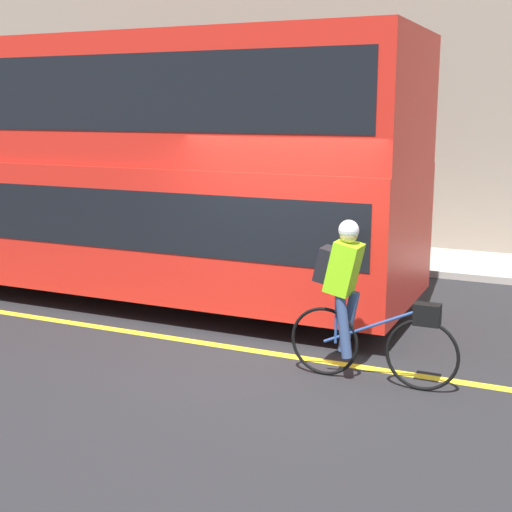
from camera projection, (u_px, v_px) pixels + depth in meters
name	position (u px, v px, depth m)	size (l,w,h in m)	color
ground_plane	(270.00, 351.00, 8.45)	(80.00, 80.00, 0.00)	#232326
road_center_line	(268.00, 353.00, 8.38)	(50.00, 0.14, 0.01)	yellow
sidewalk_curb	(388.00, 258.00, 13.44)	(60.00, 2.09, 0.12)	#A8A399
building_facade	(413.00, 17.00, 13.59)	(60.00, 0.30, 9.04)	gray
bus	(93.00, 157.00, 10.83)	(9.81, 2.56, 3.78)	black
cyclist_on_bike	(356.00, 297.00, 7.38)	(1.80, 0.32, 1.71)	black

